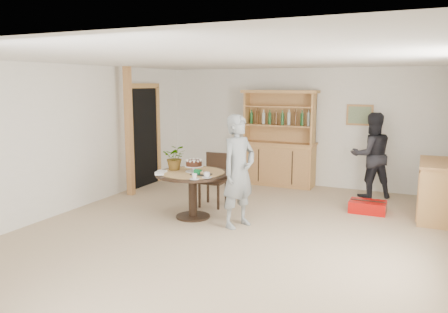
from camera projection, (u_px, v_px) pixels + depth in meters
ground at (232, 232)px, 6.47m from camera, size 7.00×7.00×0.00m
room_shell at (232, 115)px, 6.19m from camera, size 6.04×7.04×2.52m
doorway at (143, 134)px, 9.29m from camera, size 0.13×1.10×2.18m
pine_post at (129, 132)px, 8.45m from camera, size 0.12×0.12×2.50m
hutch at (279, 154)px, 9.39m from camera, size 1.62×0.54×2.04m
sideboard at (436, 190)px, 7.06m from camera, size 0.54×1.26×0.94m
dining_table at (193, 181)px, 7.09m from camera, size 1.20×1.20×0.76m
dining_chair at (215, 176)px, 7.85m from camera, size 0.44×0.44×0.95m
birthday_cake at (194, 164)px, 7.09m from camera, size 0.30×0.30×0.20m
flower_vase at (175, 157)px, 7.22m from camera, size 0.47×0.44×0.42m
gift_tray at (201, 173)px, 6.86m from camera, size 0.30×0.20×0.08m
coffee_cup_a at (207, 175)px, 6.64m from camera, size 0.15×0.15×0.09m
coffee_cup_b at (194, 177)px, 6.54m from camera, size 0.15×0.15×0.08m
napkins at (160, 173)px, 6.95m from camera, size 0.24×0.33×0.03m
teen_boy at (239, 171)px, 6.61m from camera, size 0.62×0.74×1.72m
adult_person at (371, 155)px, 8.36m from camera, size 1.00×0.93×1.64m
red_suitcase at (368, 207)px, 7.44m from camera, size 0.60×0.40×0.21m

